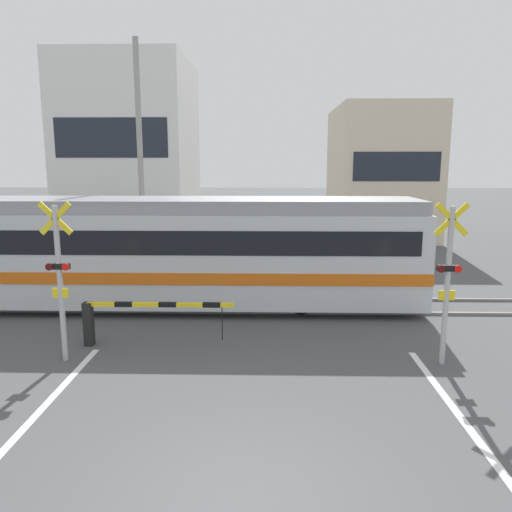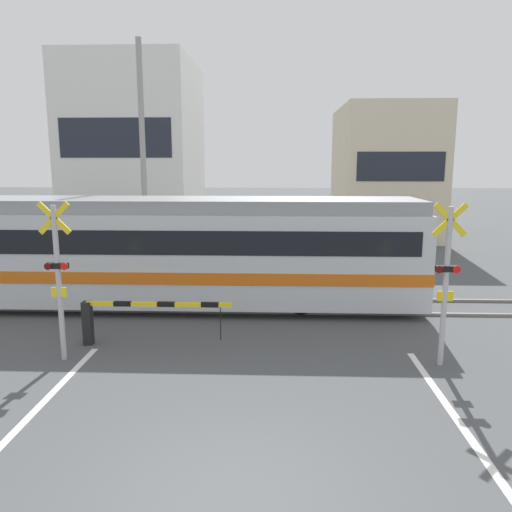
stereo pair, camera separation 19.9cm
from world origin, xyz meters
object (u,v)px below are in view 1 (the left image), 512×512
(crossing_signal_left, at_px, (59,275))
(pedestrian, at_px, (248,240))
(crossing_barrier_near, at_px, (126,314))
(crossing_signal_right, at_px, (448,277))
(commuter_train, at_px, (107,249))
(crossing_barrier_far, at_px, (341,260))

(crossing_signal_left, height_order, pedestrian, crossing_signal_left)
(crossing_barrier_near, bearing_deg, crossing_signal_right, -7.45)
(crossing_signal_right, xyz_separation_m, pedestrian, (-4.43, 10.41, -0.85))
(commuter_train, height_order, crossing_signal_right, crossing_signal_right)
(crossing_barrier_near, xyz_separation_m, crossing_signal_left, (-1.06, -0.89, 1.11))
(crossing_signal_left, bearing_deg, crossing_signal_right, 0.00)
(crossing_signal_left, distance_m, pedestrian, 11.00)
(crossing_signal_right, bearing_deg, crossing_signal_left, 180.00)
(crossing_barrier_far, bearing_deg, crossing_barrier_near, -131.50)
(commuter_train, height_order, crossing_barrier_far, commuter_train)
(crossing_barrier_near, distance_m, crossing_signal_right, 6.98)
(crossing_barrier_far, height_order, pedestrian, pedestrian)
(crossing_signal_left, bearing_deg, crossing_barrier_near, 40.15)
(crossing_barrier_near, xyz_separation_m, pedestrian, (2.40, 9.52, 0.26))
(crossing_signal_right, bearing_deg, crossing_barrier_far, 98.12)
(commuter_train, xyz_separation_m, crossing_barrier_near, (1.40, -3.23, -0.94))
(commuter_train, bearing_deg, crossing_barrier_near, -66.61)
(crossing_barrier_near, height_order, crossing_signal_left, crossing_signal_left)
(commuter_train, bearing_deg, pedestrian, 58.91)
(crossing_barrier_far, relative_size, pedestrian, 1.97)
(crossing_signal_left, xyz_separation_m, crossing_signal_right, (7.89, 0.00, 0.00))
(commuter_train, relative_size, crossing_barrier_near, 5.23)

